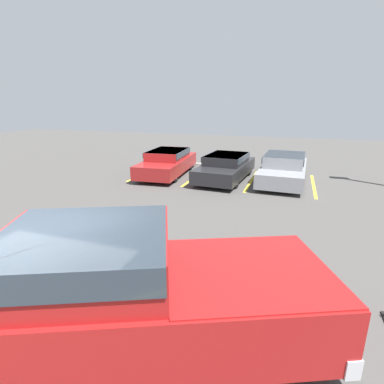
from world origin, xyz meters
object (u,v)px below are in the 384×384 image
at_px(parked_sedan_c, 284,167).
at_px(parked_sedan_a, 168,161).
at_px(pickup_truck, 113,293).
at_px(wheel_stop_curb, 207,165).
at_px(parked_sedan_b, 226,166).

bearing_deg(parked_sedan_c, parked_sedan_a, -84.26).
height_order(pickup_truck, parked_sedan_c, pickup_truck).
relative_size(parked_sedan_c, wheel_stop_curb, 2.53).
xyz_separation_m(parked_sedan_a, parked_sedan_c, (5.47, 0.32, 0.01)).
height_order(pickup_truck, parked_sedan_b, pickup_truck).
distance_m(pickup_truck, parked_sedan_a, 10.98).
bearing_deg(parked_sedan_b, pickup_truck, 7.86).
bearing_deg(parked_sedan_c, pickup_truck, -7.30).
bearing_deg(parked_sedan_a, wheel_stop_curb, 149.33).
distance_m(parked_sedan_a, parked_sedan_c, 5.48).
xyz_separation_m(pickup_truck, wheel_stop_curb, (-2.39, 12.91, -0.84)).
distance_m(parked_sedan_a, wheel_stop_curb, 2.91).
distance_m(pickup_truck, parked_sedan_b, 10.33).
relative_size(parked_sedan_a, wheel_stop_curb, 2.54).
bearing_deg(parked_sedan_c, parked_sedan_b, -79.25).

